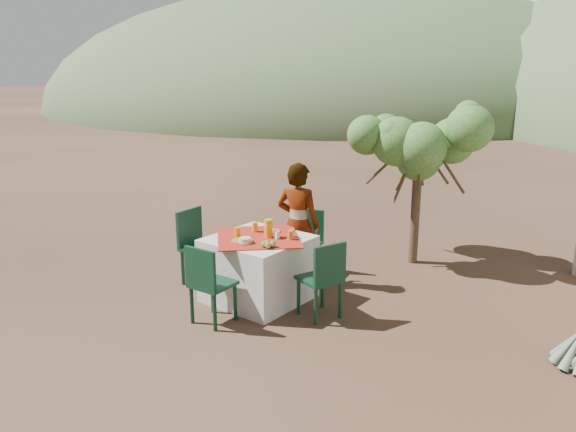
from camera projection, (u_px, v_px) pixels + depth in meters
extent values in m
plane|color=#331F17|center=(282.00, 311.00, 6.27)|extent=(160.00, 160.00, 0.00)
cube|color=silver|center=(259.00, 269.00, 6.52)|extent=(1.02, 1.02, 0.75)
cube|color=#A42C17|center=(258.00, 237.00, 6.43)|extent=(1.30, 1.30, 0.01)
cylinder|color=black|center=(288.00, 262.00, 7.25)|extent=(0.04, 0.04, 0.42)
cylinder|color=black|center=(310.00, 265.00, 7.12)|extent=(0.04, 0.04, 0.42)
cylinder|color=black|center=(298.00, 254.00, 7.53)|extent=(0.04, 0.04, 0.42)
cylinder|color=black|center=(320.00, 258.00, 7.40)|extent=(0.04, 0.04, 0.42)
cube|color=black|center=(304.00, 244.00, 7.27)|extent=(0.47, 0.47, 0.04)
cube|color=black|center=(310.00, 224.00, 7.37)|extent=(0.39, 0.12, 0.41)
cylinder|color=black|center=(235.00, 301.00, 6.01)|extent=(0.04, 0.04, 0.43)
cylinder|color=black|center=(213.00, 294.00, 6.19)|extent=(0.04, 0.04, 0.43)
cylinder|color=black|center=(215.00, 312.00, 5.76)|extent=(0.04, 0.04, 0.43)
cylinder|color=black|center=(192.00, 304.00, 5.93)|extent=(0.04, 0.04, 0.43)
cube|color=black|center=(213.00, 284.00, 5.92)|extent=(0.42, 0.42, 0.04)
cube|color=black|center=(200.00, 268.00, 5.72)|extent=(0.40, 0.06, 0.42)
cylinder|color=black|center=(204.00, 272.00, 6.81)|extent=(0.05, 0.05, 0.46)
cylinder|color=black|center=(222.00, 264.00, 7.10)|extent=(0.05, 0.05, 0.46)
cylinder|color=black|center=(183.00, 267.00, 6.99)|extent=(0.05, 0.05, 0.46)
cylinder|color=black|center=(201.00, 259.00, 7.28)|extent=(0.05, 0.05, 0.46)
cube|color=black|center=(202.00, 248.00, 6.99)|extent=(0.47, 0.47, 0.04)
cube|color=black|center=(189.00, 227.00, 7.02)|extent=(0.08, 0.43, 0.45)
cylinder|color=black|center=(322.00, 290.00, 6.33)|extent=(0.04, 0.04, 0.43)
cylinder|color=black|center=(299.00, 296.00, 6.16)|extent=(0.04, 0.04, 0.43)
cylinder|color=black|center=(340.00, 299.00, 6.06)|extent=(0.04, 0.04, 0.43)
cylinder|color=black|center=(316.00, 306.00, 5.89)|extent=(0.04, 0.04, 0.43)
cube|color=black|center=(319.00, 279.00, 6.06)|extent=(0.51, 0.51, 0.04)
cube|color=black|center=(330.00, 264.00, 5.85)|extent=(0.17, 0.39, 0.42)
imported|color=#8C6651|center=(298.00, 224.00, 6.91)|extent=(0.62, 0.47, 1.54)
cylinder|color=#4E3B27|center=(415.00, 212.00, 7.67)|extent=(0.12, 0.12, 1.46)
sphere|color=#295D22|center=(418.00, 159.00, 7.49)|extent=(0.62, 0.62, 0.62)
sphere|color=#295D22|center=(461.00, 151.00, 7.11)|extent=(0.58, 0.58, 0.58)
sphere|color=#295D22|center=(388.00, 147.00, 7.85)|extent=(0.54, 0.54, 0.54)
sphere|color=#295D22|center=(444.00, 140.00, 7.81)|extent=(0.56, 0.56, 0.56)
sphere|color=#295D22|center=(404.00, 160.00, 7.05)|extent=(0.50, 0.50, 0.50)
cone|color=slate|center=(575.00, 340.00, 5.18)|extent=(0.26, 0.26, 0.45)
cone|color=slate|center=(570.00, 341.00, 5.15)|extent=(0.31, 0.14, 0.43)
cone|color=slate|center=(569.00, 345.00, 5.09)|extent=(0.30, 0.20, 0.44)
cone|color=slate|center=(574.00, 348.00, 5.03)|extent=(0.20, 0.29, 0.44)
ellipsoid|color=#3C552F|center=(346.00, 106.00, 39.84)|extent=(40.00, 40.00, 16.00)
cylinder|color=brown|center=(272.00, 231.00, 6.62)|extent=(0.20, 0.20, 0.01)
cylinder|color=brown|center=(242.00, 241.00, 6.26)|extent=(0.24, 0.24, 0.01)
cylinder|color=orange|center=(255.00, 227.00, 6.61)|extent=(0.07, 0.07, 0.11)
cylinder|color=orange|center=(237.00, 232.00, 6.42)|extent=(0.07, 0.07, 0.11)
cylinder|color=orange|center=(269.00, 228.00, 6.38)|extent=(0.10, 0.10, 0.21)
cylinder|color=brown|center=(245.00, 243.00, 6.20)|extent=(0.18, 0.18, 0.01)
cylinder|color=silver|center=(245.00, 240.00, 6.19)|extent=(0.13, 0.13, 0.05)
cylinder|color=#BE7521|center=(290.00, 235.00, 6.32)|extent=(0.06, 0.06, 0.10)
cylinder|color=#BE7521|center=(292.00, 233.00, 6.41)|extent=(0.06, 0.06, 0.09)
cube|color=silver|center=(277.00, 235.00, 6.35)|extent=(0.07, 0.06, 0.09)
sphere|color=olive|center=(267.00, 243.00, 6.08)|extent=(0.07, 0.07, 0.07)
sphere|color=olive|center=(273.00, 244.00, 6.05)|extent=(0.07, 0.07, 0.07)
sphere|color=olive|center=(268.00, 245.00, 6.01)|extent=(0.07, 0.07, 0.07)
sphere|color=olive|center=(264.00, 244.00, 6.04)|extent=(0.07, 0.07, 0.07)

